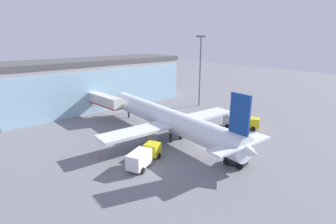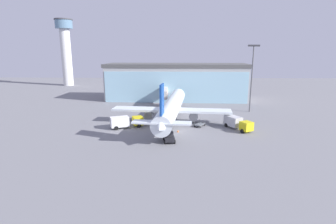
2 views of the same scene
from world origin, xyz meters
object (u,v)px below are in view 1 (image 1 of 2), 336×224
at_px(jet_bridge, 101,100).
at_px(apron_light_mast, 200,65).
at_px(catering_truck, 144,156).
at_px(safety_cone_nose, 210,147).
at_px(fuel_truck, 239,121).
at_px(pushback_tug, 237,159).
at_px(safety_cone_wingtip, 99,156).
at_px(airplane, 169,119).
at_px(baggage_cart, 208,132).

distance_m(jet_bridge, apron_light_mast, 27.56).
height_order(catering_truck, safety_cone_nose, catering_truck).
bearing_deg(safety_cone_nose, fuel_truck, 11.62).
bearing_deg(safety_cone_nose, catering_truck, 165.19).
height_order(jet_bridge, safety_cone_nose, jet_bridge).
height_order(apron_light_mast, catering_truck, apron_light_mast).
xyz_separation_m(jet_bridge, safety_cone_nose, (4.16, -29.51, -3.87)).
relative_size(catering_truck, fuel_truck, 1.02).
xyz_separation_m(pushback_tug, safety_cone_wingtip, (-13.93, 16.21, -0.70)).
bearing_deg(pushback_tug, catering_truck, 39.79).
height_order(fuel_truck, safety_cone_nose, fuel_truck).
xyz_separation_m(apron_light_mast, airplane, (-22.39, -11.64, -7.60)).
bearing_deg(fuel_truck, catering_truck, -120.63).
xyz_separation_m(catering_truck, pushback_tug, (10.12, -9.52, -0.49)).
xyz_separation_m(airplane, baggage_cart, (6.57, -4.25, -3.06)).
bearing_deg(baggage_cart, catering_truck, -53.59).
distance_m(jet_bridge, baggage_cart, 26.82).
distance_m(apron_light_mast, airplane, 26.36).
distance_m(catering_truck, safety_cone_nose, 12.34).
relative_size(jet_bridge, safety_cone_wingtip, 26.34).
distance_m(catering_truck, baggage_cart, 17.07).
relative_size(apron_light_mast, pushback_tug, 5.55).
relative_size(safety_cone_nose, safety_cone_wingtip, 1.00).
xyz_separation_m(jet_bridge, catering_truck, (-7.72, -26.37, -2.68)).
distance_m(pushback_tug, safety_cone_nose, 6.66).
bearing_deg(apron_light_mast, safety_cone_wingtip, -163.75).
bearing_deg(jet_bridge, airplane, -173.16).
relative_size(jet_bridge, fuel_truck, 1.95).
relative_size(apron_light_mast, baggage_cart, 5.84).
bearing_deg(baggage_cart, safety_cone_nose, -16.44).
bearing_deg(fuel_truck, pushback_tug, -88.40).
relative_size(airplane, fuel_truck, 5.37).
xyz_separation_m(catering_truck, safety_cone_nose, (11.88, -3.14, -1.19)).
bearing_deg(fuel_truck, airplane, -142.35).
height_order(jet_bridge, baggage_cart, jet_bridge).
height_order(fuel_truck, baggage_cart, fuel_truck).
distance_m(fuel_truck, safety_cone_wingtip, 29.80).
bearing_deg(airplane, jet_bridge, 13.21).
bearing_deg(apron_light_mast, catering_truck, -152.11).
relative_size(jet_bridge, apron_light_mast, 0.77).
bearing_deg(fuel_truck, safety_cone_wingtip, -133.49).
xyz_separation_m(catering_truck, baggage_cart, (16.98, 1.47, -0.97)).
relative_size(airplane, baggage_cart, 12.39).
relative_size(jet_bridge, catering_truck, 1.91).
bearing_deg(jet_bridge, apron_light_mast, -110.35).
xyz_separation_m(apron_light_mast, pushback_tug, (-22.68, -26.89, -10.19)).
height_order(pushback_tug, safety_cone_nose, pushback_tug).
distance_m(apron_light_mast, safety_cone_wingtip, 39.66).
bearing_deg(baggage_cart, apron_light_mast, 166.61).
height_order(catering_truck, fuel_truck, same).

